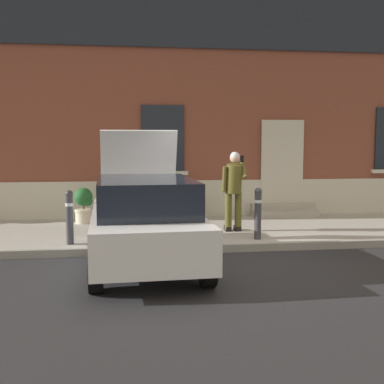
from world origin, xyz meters
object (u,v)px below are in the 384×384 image
(hatchback_car_white, at_px, (145,219))
(planter_olive, at_px, (195,201))
(bollard_far_left, at_px, (69,215))
(bollard_near_person, at_px, (258,211))
(person_on_phone, at_px, (234,186))
(planter_cream, at_px, (84,204))

(hatchback_car_white, xyz_separation_m, planter_olive, (1.42, 3.98, -0.19))
(bollard_far_left, bearing_deg, planter_olive, 44.23)
(bollard_near_person, distance_m, planter_olive, 2.87)
(bollard_far_left, distance_m, planter_olive, 3.91)
(person_on_phone, distance_m, planter_cream, 3.73)
(bollard_far_left, height_order, person_on_phone, person_on_phone)
(bollard_near_person, relative_size, planter_olive, 1.22)
(person_on_phone, relative_size, planter_cream, 2.03)
(bollard_far_left, relative_size, planter_cream, 1.22)
(person_on_phone, bearing_deg, bollard_near_person, -63.76)
(person_on_phone, height_order, planter_olive, person_on_phone)
(bollard_far_left, bearing_deg, hatchback_car_white, -42.15)
(person_on_phone, relative_size, planter_olive, 2.03)
(hatchback_car_white, height_order, planter_cream, hatchback_car_white)
(bollard_near_person, height_order, bollard_far_left, same)
(planter_olive, bearing_deg, bollard_near_person, -71.80)
(bollard_near_person, relative_size, person_on_phone, 0.60)
(bollard_far_left, xyz_separation_m, person_on_phone, (3.40, 0.90, 0.44))
(bollard_far_left, bearing_deg, planter_cream, 88.45)
(bollard_near_person, bearing_deg, hatchback_car_white, -151.54)
(planter_olive, bearing_deg, bollard_far_left, -135.77)
(planter_cream, distance_m, planter_olive, 2.75)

